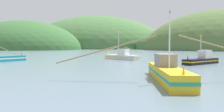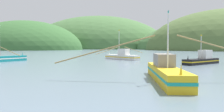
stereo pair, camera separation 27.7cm
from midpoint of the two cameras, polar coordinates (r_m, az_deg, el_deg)
The scene contains 6 objects.
hill_far_right at distance 275.66m, azimuth -3.96°, elevation 1.97°, with size 176.46×141.17×81.54m, color #47703D.
hill_far_center at distance 204.36m, azimuth -22.08°, elevation 1.56°, with size 103.44×82.75×50.83m, color #386633.
hill_far_left at distance 229.88m, azimuth 25.82°, elevation 1.59°, with size 153.35×122.68×56.80m, color #47703D.
fishing_boat_yellow at distance 19.81m, azimuth 14.36°, elevation -4.01°, with size 19.75×11.51×6.04m.
fishing_boat_white at distance 49.34m, azimuth 2.82°, elevation -0.04°, with size 8.87×12.33×6.87m.
fishing_boat_black at distance 40.02m, azimuth 22.98°, elevation -0.93°, with size 6.97×7.86×5.01m.
Camera 2 is at (15.11, -8.98, 3.07)m, focal length 34.47 mm.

